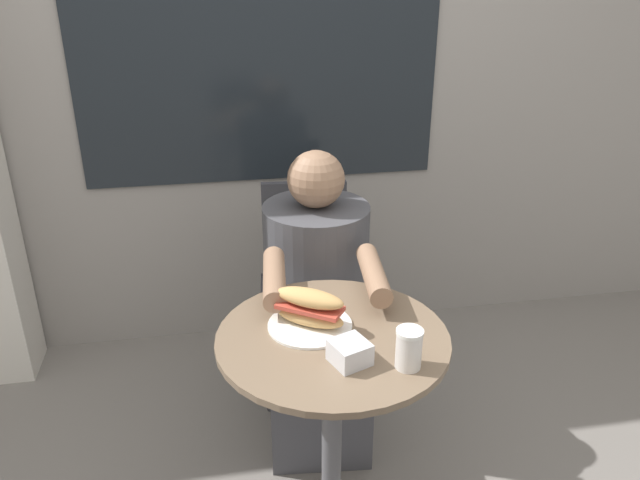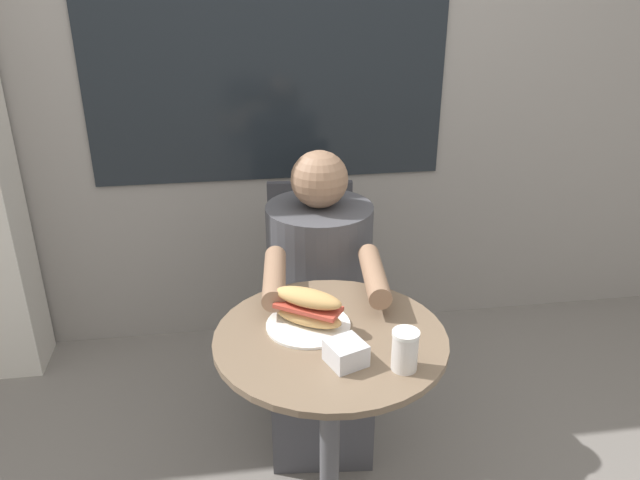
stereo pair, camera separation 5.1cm
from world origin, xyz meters
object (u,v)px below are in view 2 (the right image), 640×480
at_px(cafe_table, 330,397).
at_px(diner_chair, 311,267).
at_px(sandwich_on_plate, 308,311).
at_px(seated_diner, 320,322).
at_px(drink_cup, 405,350).

relative_size(cafe_table, diner_chair, 0.87).
relative_size(cafe_table, sandwich_on_plate, 3.17).
distance_m(seated_diner, sandwich_on_plate, 0.58).
bearing_deg(sandwich_on_plate, cafe_table, -45.99).
xyz_separation_m(diner_chair, sandwich_on_plate, (-0.12, -0.82, 0.28)).
bearing_deg(cafe_table, sandwich_on_plate, 134.01).
xyz_separation_m(sandwich_on_plate, drink_cup, (0.21, -0.23, 0.01)).
xyz_separation_m(seated_diner, drink_cup, (0.11, -0.70, 0.34)).
xyz_separation_m(cafe_table, diner_chair, (0.06, 0.87, -0.03)).
height_order(diner_chair, sandwich_on_plate, sandwich_on_plate).
bearing_deg(diner_chair, sandwich_on_plate, 87.76).
xyz_separation_m(cafe_table, drink_cup, (0.16, -0.17, 0.26)).
xyz_separation_m(diner_chair, seated_diner, (-0.01, -0.35, -0.05)).
bearing_deg(sandwich_on_plate, seated_diner, 77.63).
distance_m(seated_diner, drink_cup, 0.78).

